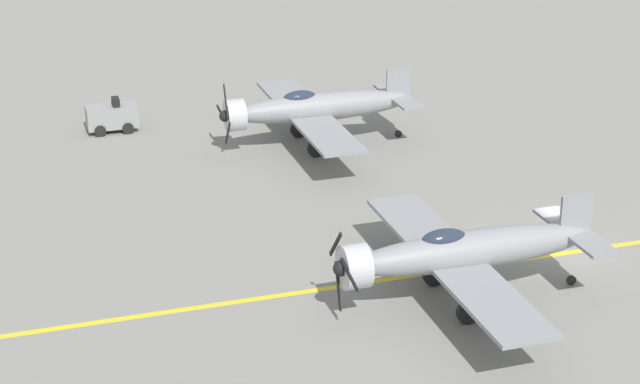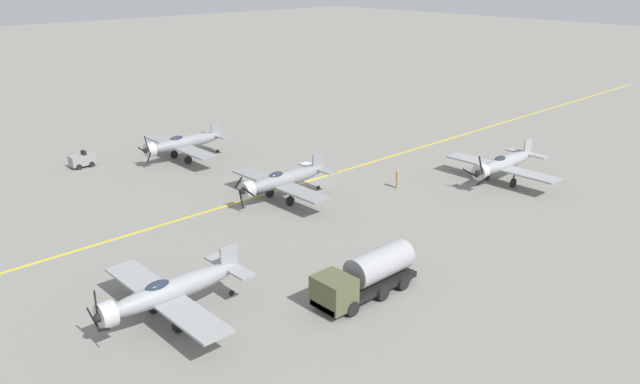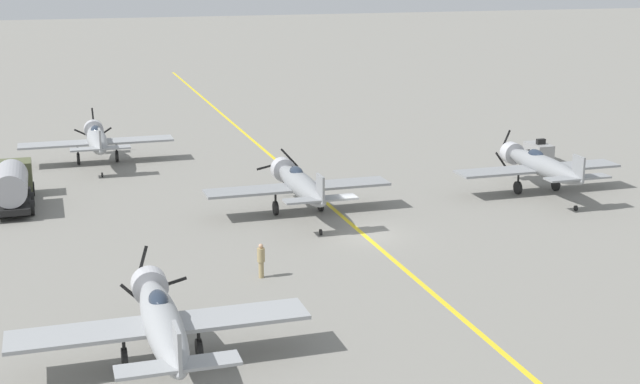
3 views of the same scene
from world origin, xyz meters
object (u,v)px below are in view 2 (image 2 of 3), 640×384
(ground_crew_walking, at_px, (398,178))
(tow_tractor, at_px, (82,160))
(fuel_tanker, at_px, (366,276))
(airplane_near_left, at_px, (503,164))
(airplane_mid_right, at_px, (183,143))
(airplane_far_left, at_px, (169,292))
(airplane_mid_center, at_px, (282,180))

(ground_crew_walking, bearing_deg, tow_tractor, 35.66)
(fuel_tanker, relative_size, ground_crew_walking, 4.38)
(airplane_near_left, relative_size, airplane_mid_right, 1.00)
(tow_tractor, bearing_deg, airplane_near_left, -139.60)
(ground_crew_walking, bearing_deg, airplane_far_left, 102.36)
(airplane_far_left, distance_m, fuel_tanker, 12.68)
(airplane_mid_right, relative_size, ground_crew_walking, 6.57)
(airplane_mid_right, bearing_deg, ground_crew_walking, -163.91)
(airplane_far_left, xyz_separation_m, airplane_near_left, (0.18, -38.05, -0.00))
(fuel_tanker, height_order, ground_crew_walking, fuel_tanker)
(airplane_mid_center, xyz_separation_m, airplane_far_left, (-11.43, 18.49, 0.00))
(fuel_tanker, bearing_deg, tow_tractor, 2.89)
(airplane_near_left, distance_m, fuel_tanker, 27.71)
(airplane_mid_right, bearing_deg, fuel_tanker, 158.89)
(airplane_mid_center, height_order, airplane_far_left, airplane_far_left)
(airplane_near_left, height_order, ground_crew_walking, airplane_near_left)
(airplane_near_left, bearing_deg, tow_tractor, 32.73)
(airplane_near_left, relative_size, tow_tractor, 4.62)
(airplane_mid_center, xyz_separation_m, airplane_near_left, (-11.25, -19.56, 0.00))
(airplane_near_left, xyz_separation_m, airplane_mid_right, (28.65, 19.63, 0.00))
(airplane_mid_center, distance_m, airplane_near_left, 22.56)
(airplane_mid_center, height_order, tow_tractor, airplane_mid_center)
(airplane_mid_center, bearing_deg, airplane_near_left, -119.49)
(airplane_far_left, height_order, airplane_mid_right, airplane_far_left)
(airplane_far_left, bearing_deg, airplane_near_left, -100.56)
(fuel_tanker, xyz_separation_m, tow_tractor, (40.42, 2.04, -0.72))
(airplane_mid_right, distance_m, ground_crew_walking, 24.88)
(airplane_mid_center, relative_size, fuel_tanker, 1.50)
(airplane_mid_center, relative_size, ground_crew_walking, 6.57)
(airplane_far_left, xyz_separation_m, fuel_tanker, (-6.15, -11.08, -0.50))
(airplane_near_left, relative_size, ground_crew_walking, 6.57)
(airplane_near_left, height_order, fuel_tanker, airplane_near_left)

